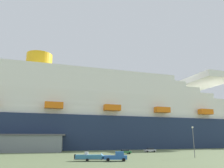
{
  "coord_description": "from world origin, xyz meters",
  "views": [
    {
      "loc": [
        -12.05,
        -68.82,
        5.38
      ],
      "look_at": [
        8.05,
        30.17,
        29.54
      ],
      "focal_mm": 36.42,
      "sensor_mm": 36.0,
      "label": 1
    }
  ],
  "objects": [
    {
      "name": "ground_plane",
      "position": [
        0.0,
        30.0,
        0.0
      ],
      "size": [
        600.0,
        600.0,
        0.0
      ],
      "primitive_type": "plane",
      "color": "#66754C"
    },
    {
      "name": "cruise_ship",
      "position": [
        8.34,
        57.66,
        16.33
      ],
      "size": [
        281.91,
        68.5,
        60.71
      ],
      "color": "#1E2D4C",
      "rests_on": "ground_plane"
    },
    {
      "name": "pickup_truck",
      "position": [
        0.47,
        -12.58,
        1.04
      ],
      "size": [
        5.89,
        3.16,
        2.2
      ],
      "color": "#2659A5",
      "rests_on": "ground_plane"
    },
    {
      "name": "small_boat_on_trailer",
      "position": [
        -5.43,
        -11.36,
        0.96
      ],
      "size": [
        8.81,
        3.26,
        2.15
      ],
      "color": "#595960",
      "rests_on": "ground_plane"
    },
    {
      "name": "street_lamp",
      "position": [
        24.43,
        -7.43,
        5.63
      ],
      "size": [
        0.56,
        0.56,
        8.76
      ],
      "color": "slate",
      "rests_on": "ground_plane"
    },
    {
      "name": "parked_car_green_wagon",
      "position": [
        8.61,
        10.97,
        0.83
      ],
      "size": [
        4.76,
        2.37,
        1.58
      ],
      "color": "#2D723F",
      "rests_on": "ground_plane"
    },
    {
      "name": "parked_car_silver_sedan",
      "position": [
        21.38,
        20.07,
        0.83
      ],
      "size": [
        4.68,
        2.41,
        1.58
      ],
      "color": "silver",
      "rests_on": "ground_plane"
    }
  ]
}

